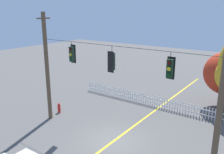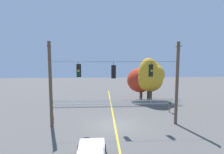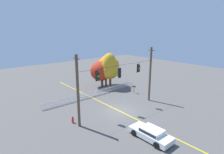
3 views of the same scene
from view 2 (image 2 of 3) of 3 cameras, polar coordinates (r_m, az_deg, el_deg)
ground at (r=18.77m, az=0.86°, el=-14.38°), size 80.00×80.00×0.00m
lane_centerline_stripe at (r=18.77m, az=0.86°, el=-14.37°), size 0.16×36.00×0.01m
signal_support_span at (r=17.73m, az=0.88°, el=-2.00°), size 12.31×1.10×8.01m
traffic_signal_westbound_side at (r=17.69m, az=-10.12°, el=1.93°), size 0.43×0.38×1.44m
traffic_signal_northbound_primary at (r=17.58m, az=0.46°, el=1.65°), size 0.43×0.38×1.56m
traffic_signal_northbound_secondary at (r=18.17m, az=11.84°, el=1.93°), size 0.43×0.38×1.44m
white_picket_fence at (r=25.15m, az=1.74°, el=-7.75°), size 17.40×0.06×1.00m
autumn_maple_near_fence at (r=28.49m, az=8.58°, el=-0.80°), size 3.84×3.77×4.86m
autumn_maple_mid at (r=28.66m, az=11.74°, el=0.08°), size 4.04×3.75×5.94m
autumn_oak_far_east at (r=27.63m, az=11.46°, el=0.06°), size 4.23×3.90×6.39m
fire_hydrant at (r=20.26m, az=-17.63°, el=-11.90°), size 0.38×0.22×0.81m
roadside_mailbox at (r=23.41m, az=17.09°, el=-7.68°), size 0.25×0.44×1.32m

